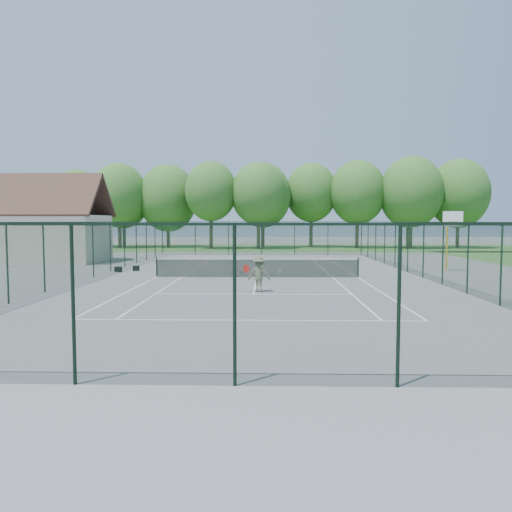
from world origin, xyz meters
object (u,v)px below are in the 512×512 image
(basketball_goal, at_px, (450,229))
(sports_bag_a, at_px, (118,269))
(tennis_net, at_px, (257,267))
(tennis_player, at_px, (259,274))

(basketball_goal, relative_size, sports_bag_a, 8.96)
(tennis_net, relative_size, tennis_player, 6.11)
(tennis_net, bearing_deg, sports_bag_a, 163.20)
(basketball_goal, bearing_deg, tennis_player, -140.84)
(tennis_net, height_order, sports_bag_a, tennis_net)
(tennis_net, xyz_separation_m, basketball_goal, (11.73, 3.70, 1.99))
(tennis_net, xyz_separation_m, sports_bag_a, (-8.40, 2.54, -0.41))
(tennis_net, distance_m, tennis_player, 5.68)
(tennis_player, bearing_deg, basketball_goal, 39.16)
(basketball_goal, height_order, tennis_player, basketball_goal)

